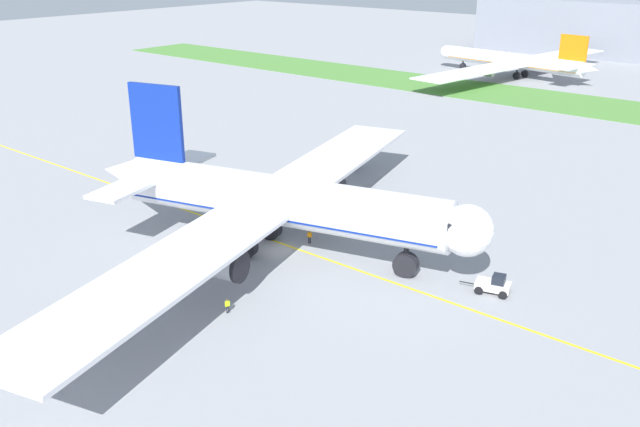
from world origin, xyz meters
name	(u,v)px	position (x,y,z in m)	size (l,w,h in m)	color
ground_plane	(280,250)	(0.00, 0.00, 0.00)	(600.00, 600.00, 0.00)	gray
apron_taxi_line	(289,246)	(0.00, 1.65, 0.00)	(280.00, 0.36, 0.01)	yellow
grass_median_strip	(590,106)	(0.00, 106.27, 0.05)	(320.00, 24.00, 0.10)	#4C8438
airliner_foreground	(277,201)	(0.04, -0.37, 6.48)	(50.28, 79.22, 19.09)	white
pushback_tug	(494,285)	(25.19, 6.48, 0.97)	(5.50, 3.10, 2.15)	white
ground_crew_wingwalker_port	(310,236)	(1.46, 3.96, 1.04)	(0.55, 0.43, 1.72)	black
ground_crew_marshaller_front	(227,304)	(6.50, -14.69, 0.97)	(0.33, 0.54, 1.59)	black
service_truck_baggage_loader	(343,158)	(-14.69, 31.55, 1.63)	(4.81, 3.18, 3.05)	#33478C
parked_airliner_far_left	(514,61)	(-30.66, 130.75, 4.48)	(50.41, 82.86, 13.19)	white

